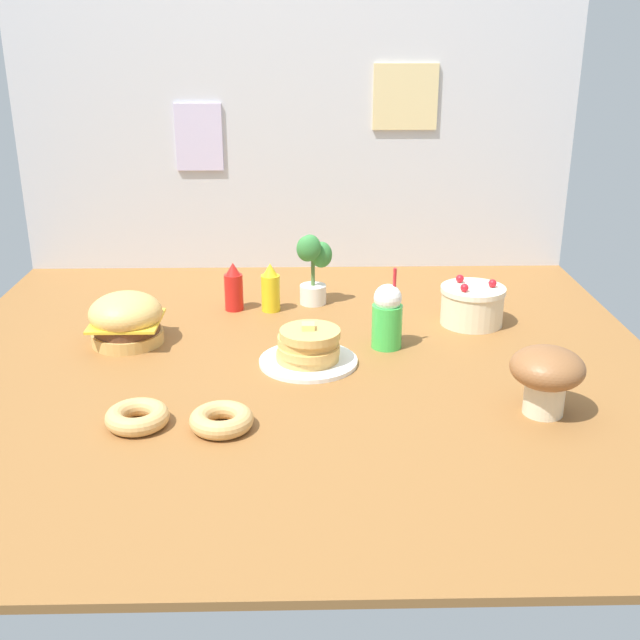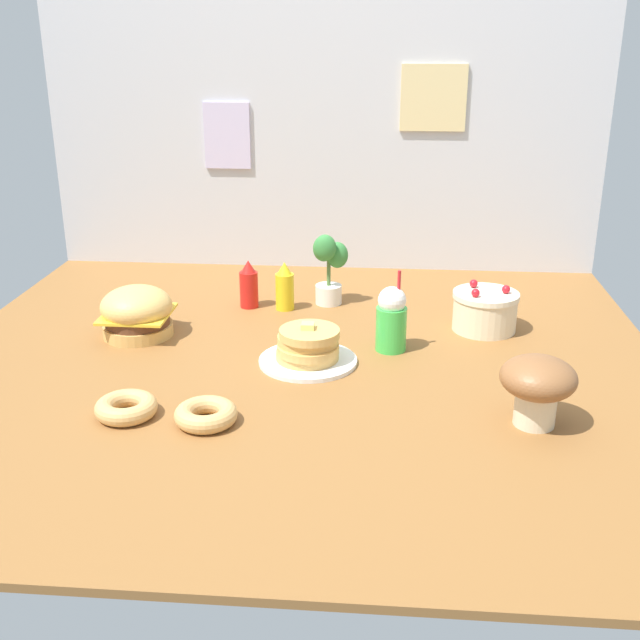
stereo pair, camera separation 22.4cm
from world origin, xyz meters
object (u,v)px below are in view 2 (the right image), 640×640
object	(u,v)px
ketchup_bottle	(249,285)
donut_chocolate	(206,414)
pancake_stack	(308,348)
mustard_bottle	(285,287)
cream_soda_cup	(391,319)
burger	(137,312)
layer_cake	(485,311)
mushroom_stool	(538,384)
donut_pink_glaze	(126,407)
potted_plant	(329,266)

from	to	relation	value
ketchup_bottle	donut_chocolate	bearing A→B (deg)	-87.47
pancake_stack	mustard_bottle	xyz separation A→B (m)	(-0.13, 0.46, 0.03)
ketchup_bottle	mustard_bottle	xyz separation A→B (m)	(0.13, -0.01, 0.00)
cream_soda_cup	pancake_stack	bearing A→B (deg)	-153.25
burger	layer_cake	xyz separation A→B (m)	(1.11, 0.14, -0.01)
burger	pancake_stack	world-z (taller)	burger
burger	mustard_bottle	bearing A→B (deg)	33.18
pancake_stack	mushroom_stool	world-z (taller)	mushroom_stool
mustard_bottle	donut_pink_glaze	xyz separation A→B (m)	(-0.30, -0.83, -0.05)
layer_cake	cream_soda_cup	xyz separation A→B (m)	(-0.30, -0.19, 0.03)
layer_cake	potted_plant	bearing A→B (deg)	157.77
layer_cake	donut_chocolate	size ratio (longest dim) A/B	1.34
donut_pink_glaze	layer_cake	bearing A→B (deg)	35.24
ketchup_bottle	cream_soda_cup	distance (m)	0.61
layer_cake	mushroom_stool	distance (m)	0.65
layer_cake	ketchup_bottle	bearing A→B (deg)	169.02
donut_pink_glaze	potted_plant	size ratio (longest dim) A/B	0.61
mustard_bottle	mushroom_stool	bearing A→B (deg)	-47.37
ketchup_bottle	potted_plant	world-z (taller)	potted_plant
burger	donut_pink_glaze	world-z (taller)	burger
donut_chocolate	ketchup_bottle	bearing A→B (deg)	92.53
layer_cake	cream_soda_cup	bearing A→B (deg)	-147.35
mustard_bottle	potted_plant	world-z (taller)	potted_plant
burger	mushroom_stool	size ratio (longest dim) A/B	1.21
mushroom_stool	potted_plant	bearing A→B (deg)	123.90
pancake_stack	layer_cake	size ratio (longest dim) A/B	1.36
mushroom_stool	layer_cake	bearing A→B (deg)	94.64
mustard_bottle	cream_soda_cup	size ratio (longest dim) A/B	0.67
burger	ketchup_bottle	bearing A→B (deg)	43.98
donut_pink_glaze	mushroom_stool	distance (m)	1.03
pancake_stack	layer_cake	world-z (taller)	layer_cake
pancake_stack	mushroom_stool	bearing A→B (deg)	-28.75
burger	cream_soda_cup	size ratio (longest dim) A/B	0.88
pancake_stack	potted_plant	bearing A→B (deg)	87.76
cream_soda_cup	mustard_bottle	bearing A→B (deg)	137.54
donut_chocolate	layer_cake	bearing A→B (deg)	42.85
ketchup_bottle	donut_pink_glaze	bearing A→B (deg)	-101.53
burger	cream_soda_cup	bearing A→B (deg)	-3.66
potted_plant	burger	bearing A→B (deg)	-148.61
donut_chocolate	donut_pink_glaze	bearing A→B (deg)	174.50
mustard_bottle	ketchup_bottle	bearing A→B (deg)	174.63
burger	donut_pink_glaze	xyz separation A→B (m)	(0.14, -0.54, -0.05)
burger	layer_cake	world-z (taller)	burger
layer_cake	donut_chocolate	world-z (taller)	layer_cake
layer_cake	cream_soda_cup	distance (m)	0.36
donut_pink_glaze	donut_chocolate	world-z (taller)	same
layer_cake	potted_plant	xyz separation A→B (m)	(-0.52, 0.21, 0.07)
layer_cake	potted_plant	world-z (taller)	potted_plant
mustard_bottle	burger	bearing A→B (deg)	-146.82
donut_pink_glaze	cream_soda_cup	bearing A→B (deg)	36.37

